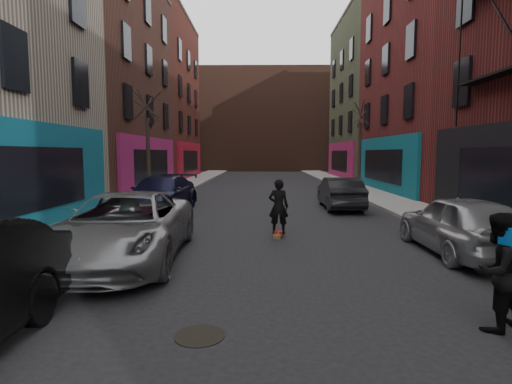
{
  "coord_description": "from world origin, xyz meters",
  "views": [
    {
      "loc": [
        -0.33,
        -2.67,
        2.52
      ],
      "look_at": [
        -0.46,
        6.62,
        1.6
      ],
      "focal_mm": 28.0,
      "sensor_mm": 36.0,
      "label": 1
    }
  ],
  "objects_px": {
    "pedestrian": "(497,271)",
    "manhole": "(200,336)",
    "parked_left_far": "(125,227)",
    "parked_left_end": "(161,194)",
    "parked_right_far": "(461,224)",
    "parked_right_end": "(340,193)",
    "skateboarder": "(278,206)",
    "tree_right_far": "(360,137)",
    "skateboard": "(278,235)",
    "tree_left_far": "(148,136)"
  },
  "relations": [
    {
      "from": "tree_left_far",
      "to": "parked_right_far",
      "type": "relative_size",
      "value": 1.47
    },
    {
      "from": "skateboarder",
      "to": "pedestrian",
      "type": "height_order",
      "value": "skateboarder"
    },
    {
      "from": "tree_left_far",
      "to": "manhole",
      "type": "bearing_deg",
      "value": -71.97
    },
    {
      "from": "tree_left_far",
      "to": "manhole",
      "type": "height_order",
      "value": "tree_left_far"
    },
    {
      "from": "manhole",
      "to": "tree_right_far",
      "type": "bearing_deg",
      "value": 70.97
    },
    {
      "from": "manhole",
      "to": "parked_right_far",
      "type": "bearing_deg",
      "value": 38.08
    },
    {
      "from": "parked_right_far",
      "to": "manhole",
      "type": "distance_m",
      "value": 7.39
    },
    {
      "from": "parked_left_end",
      "to": "manhole",
      "type": "relative_size",
      "value": 7.59
    },
    {
      "from": "parked_right_end",
      "to": "skateboard",
      "type": "distance_m",
      "value": 6.8
    },
    {
      "from": "parked_left_far",
      "to": "parked_right_far",
      "type": "xyz_separation_m",
      "value": [
        8.12,
        0.69,
        -0.04
      ]
    },
    {
      "from": "tree_right_far",
      "to": "pedestrian",
      "type": "xyz_separation_m",
      "value": [
        -3.2,
        -21.14,
        -2.68
      ]
    },
    {
      "from": "pedestrian",
      "to": "parked_left_far",
      "type": "bearing_deg",
      "value": -52.61
    },
    {
      "from": "tree_right_far",
      "to": "parked_left_far",
      "type": "distance_m",
      "value": 20.26
    },
    {
      "from": "parked_right_far",
      "to": "skateboarder",
      "type": "distance_m",
      "value": 4.86
    },
    {
      "from": "parked_left_far",
      "to": "tree_left_far",
      "type": "bearing_deg",
      "value": 100.03
    },
    {
      "from": "tree_left_far",
      "to": "skateboarder",
      "type": "distance_m",
      "value": 11.19
    },
    {
      "from": "tree_right_far",
      "to": "manhole",
      "type": "bearing_deg",
      "value": -109.03
    },
    {
      "from": "parked_right_end",
      "to": "skateboarder",
      "type": "bearing_deg",
      "value": 64.06
    },
    {
      "from": "parked_left_far",
      "to": "skateboard",
      "type": "xyz_separation_m",
      "value": [
        3.7,
        2.7,
        -0.74
      ]
    },
    {
      "from": "parked_left_far",
      "to": "manhole",
      "type": "height_order",
      "value": "parked_left_far"
    },
    {
      "from": "parked_right_end",
      "to": "parked_left_far",
      "type": "bearing_deg",
      "value": 53.09
    },
    {
      "from": "parked_right_far",
      "to": "parked_left_end",
      "type": "bearing_deg",
      "value": -37.16
    },
    {
      "from": "tree_right_far",
      "to": "skateboard",
      "type": "relative_size",
      "value": 8.5
    },
    {
      "from": "tree_right_far",
      "to": "pedestrian",
      "type": "bearing_deg",
      "value": -98.61
    },
    {
      "from": "skateboard",
      "to": "parked_right_end",
      "type": "bearing_deg",
      "value": 71.97
    },
    {
      "from": "parked_left_end",
      "to": "parked_right_end",
      "type": "height_order",
      "value": "parked_left_end"
    },
    {
      "from": "parked_left_far",
      "to": "parked_right_far",
      "type": "distance_m",
      "value": 8.15
    },
    {
      "from": "pedestrian",
      "to": "manhole",
      "type": "relative_size",
      "value": 2.41
    },
    {
      "from": "tree_right_far",
      "to": "parked_right_end",
      "type": "bearing_deg",
      "value": -108.81
    },
    {
      "from": "pedestrian",
      "to": "skateboarder",
      "type": "bearing_deg",
      "value": -89.68
    },
    {
      "from": "parked_left_end",
      "to": "skateboard",
      "type": "xyz_separation_m",
      "value": [
        4.78,
        -4.91,
        -0.72
      ]
    },
    {
      "from": "skateboarder",
      "to": "tree_right_far",
      "type": "bearing_deg",
      "value": -103.56
    },
    {
      "from": "tree_right_far",
      "to": "skateboarder",
      "type": "relative_size",
      "value": 4.16
    },
    {
      "from": "tree_right_far",
      "to": "parked_right_far",
      "type": "relative_size",
      "value": 1.53
    },
    {
      "from": "skateboard",
      "to": "pedestrian",
      "type": "xyz_separation_m",
      "value": [
        2.82,
        -6.28,
        0.8
      ]
    },
    {
      "from": "parked_left_end",
      "to": "pedestrian",
      "type": "height_order",
      "value": "pedestrian"
    },
    {
      "from": "parked_left_far",
      "to": "parked_left_end",
      "type": "xyz_separation_m",
      "value": [
        -1.08,
        7.62,
        -0.02
      ]
    },
    {
      "from": "pedestrian",
      "to": "manhole",
      "type": "bearing_deg",
      "value": -20.16
    },
    {
      "from": "parked_left_far",
      "to": "parked_right_end",
      "type": "distance_m",
      "value": 11.04
    },
    {
      "from": "parked_right_end",
      "to": "parked_right_far",
      "type": "bearing_deg",
      "value": 100.44
    },
    {
      "from": "skateboarder",
      "to": "manhole",
      "type": "height_order",
      "value": "skateboarder"
    },
    {
      "from": "tree_left_far",
      "to": "skateboard",
      "type": "bearing_deg",
      "value": -54.24
    },
    {
      "from": "tree_right_far",
      "to": "parked_right_far",
      "type": "xyz_separation_m",
      "value": [
        -1.6,
        -16.88,
        -2.77
      ]
    },
    {
      "from": "skateboarder",
      "to": "pedestrian",
      "type": "relative_size",
      "value": 0.97
    },
    {
      "from": "parked_right_far",
      "to": "skateboard",
      "type": "height_order",
      "value": "parked_right_far"
    },
    {
      "from": "parked_left_end",
      "to": "pedestrian",
      "type": "xyz_separation_m",
      "value": [
        7.6,
        -11.19,
        0.08
      ]
    },
    {
      "from": "parked_right_end",
      "to": "skateboard",
      "type": "xyz_separation_m",
      "value": [
        -3.02,
        -6.05,
        -0.66
      ]
    },
    {
      "from": "tree_left_far",
      "to": "tree_right_far",
      "type": "xyz_separation_m",
      "value": [
        12.4,
        6.0,
        0.15
      ]
    },
    {
      "from": "tree_right_far",
      "to": "parked_left_end",
      "type": "height_order",
      "value": "tree_right_far"
    },
    {
      "from": "parked_left_end",
      "to": "parked_right_far",
      "type": "xyz_separation_m",
      "value": [
        9.2,
        -6.93,
        -0.02
      ]
    }
  ]
}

